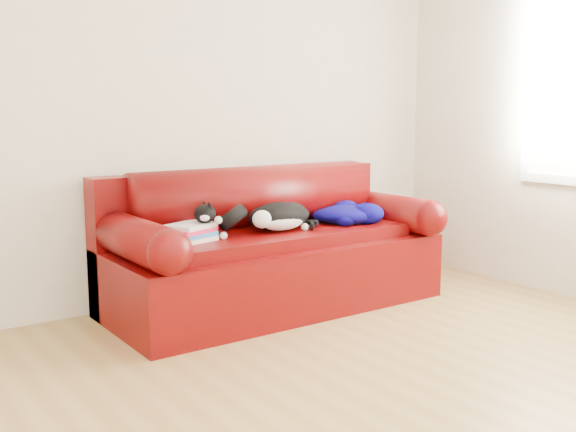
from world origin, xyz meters
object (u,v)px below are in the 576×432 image
at_px(cat, 279,217).
at_px(blanket, 347,213).
at_px(book_stack, 190,233).
at_px(sofa_base, 275,270).

distance_m(cat, blanket, 0.55).
relative_size(book_stack, blanket, 0.65).
xyz_separation_m(book_stack, cat, (0.60, -0.03, 0.04)).
xyz_separation_m(sofa_base, cat, (-0.02, -0.07, 0.35)).
bearing_deg(book_stack, sofa_base, 4.15).
bearing_deg(sofa_base, blanket, -8.02).
bearing_deg(sofa_base, book_stack, -175.85).
height_order(cat, blanket, cat).
relative_size(book_stack, cat, 0.51).
height_order(book_stack, blanket, blanket).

